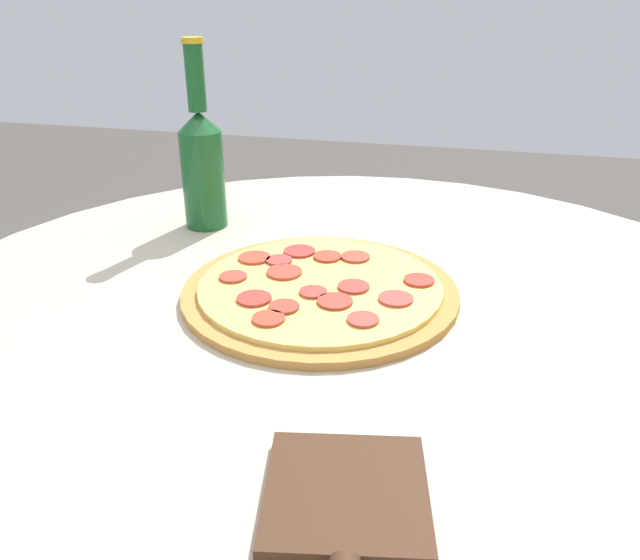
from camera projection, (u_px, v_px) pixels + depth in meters
The scene contains 4 objects.
table at pixel (348, 413), 0.78m from camera, with size 1.09×1.09×0.74m.
pizza at pixel (320, 289), 0.74m from camera, with size 0.33×0.33×0.02m.
beer_bottle at pixel (202, 162), 0.92m from camera, with size 0.06×0.06×0.27m.
pizza_paddle at pixel (345, 535), 0.41m from camera, with size 0.26×0.14×0.02m.
Camera 1 is at (0.62, 0.12, 1.08)m, focal length 35.00 mm.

